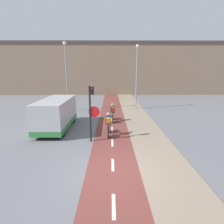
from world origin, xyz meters
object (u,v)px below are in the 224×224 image
(street_lamp_far, at_px, (66,70))
(street_lamp_sidewalk, at_px, (137,71))
(cyclist_near, at_px, (108,125))
(van, at_px, (57,114))
(traffic_light_pole, at_px, (91,108))
(cyclist_far, at_px, (113,113))

(street_lamp_far, relative_size, street_lamp_sidewalk, 1.02)
(cyclist_near, height_order, van, van)
(cyclist_near, bearing_deg, van, 159.22)
(traffic_light_pole, xyz_separation_m, cyclist_near, (0.98, 1.01, -1.35))
(traffic_light_pole, xyz_separation_m, van, (-2.86, 2.46, -0.99))
(van, bearing_deg, street_lamp_far, 95.89)
(traffic_light_pole, distance_m, street_lamp_sidewalk, 10.42)
(cyclist_far, bearing_deg, street_lamp_far, 137.69)
(traffic_light_pole, relative_size, cyclist_near, 1.92)
(street_lamp_far, distance_m, street_lamp_sidewalk, 7.49)
(traffic_light_pole, bearing_deg, street_lamp_far, 111.98)
(traffic_light_pole, bearing_deg, van, 139.23)
(cyclist_near, distance_m, van, 4.12)
(street_lamp_far, height_order, van, street_lamp_far)
(traffic_light_pole, height_order, cyclist_near, traffic_light_pole)
(street_lamp_far, xyz_separation_m, cyclist_far, (4.78, -4.35, -3.57))
(cyclist_far, distance_m, van, 4.55)
(street_lamp_sidewalk, height_order, cyclist_far, street_lamp_sidewalk)
(cyclist_near, bearing_deg, traffic_light_pole, -134.07)
(cyclist_near, relative_size, van, 0.36)
(traffic_light_pole, height_order, van, traffic_light_pole)
(cyclist_near, height_order, cyclist_far, cyclist_near)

